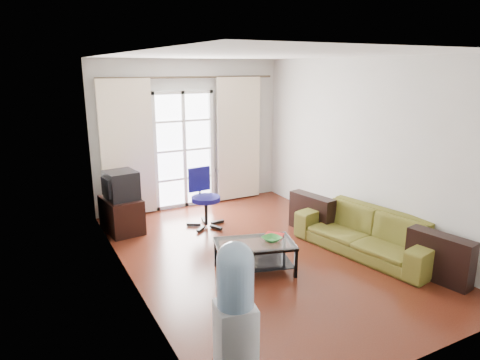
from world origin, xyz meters
name	(u,v)px	position (x,y,z in m)	size (l,w,h in m)	color
floor	(261,254)	(0.00, 0.00, 0.00)	(5.20, 5.20, 0.00)	#572314
ceiling	(263,55)	(0.00, 0.00, 2.70)	(5.20, 5.20, 0.00)	white
wall_back	(190,134)	(0.00, 2.60, 1.35)	(3.60, 0.02, 2.70)	beige
wall_front	(426,220)	(0.00, -2.60, 1.35)	(3.60, 0.02, 2.70)	beige
wall_left	(126,176)	(-1.80, 0.00, 1.35)	(0.02, 5.20, 2.70)	beige
wall_right	(364,149)	(1.80, 0.00, 1.35)	(0.02, 5.20, 2.70)	beige
french_door	(184,150)	(-0.15, 2.54, 1.07)	(1.16, 0.06, 2.15)	white
curtain_rod	(191,77)	(0.00, 2.50, 2.38)	(0.04, 0.04, 3.30)	#4C3F2D
curtain_left	(127,149)	(-1.20, 2.48, 1.20)	(0.90, 0.07, 2.35)	beige
curtain_right	(239,139)	(0.95, 2.48, 1.20)	(0.90, 0.07, 2.35)	beige
radiator	(232,183)	(0.80, 2.50, 0.33)	(0.64, 0.12, 0.64)	#9F9FA2
sofa	(367,232)	(1.35, -0.64, 0.30)	(1.18, 2.18, 0.60)	olive
coffee_table	(255,253)	(-0.35, -0.43, 0.26)	(1.12, 0.83, 0.40)	silver
bowl	(272,239)	(-0.13, -0.49, 0.43)	(0.28, 0.28, 0.06)	green
book	(272,237)	(-0.07, -0.41, 0.41)	(0.29, 0.29, 0.02)	#A52E14
remote	(236,247)	(-0.62, -0.45, 0.41)	(0.18, 0.05, 0.02)	black
tv_stand	(122,215)	(-1.52, 1.80, 0.28)	(0.50, 0.75, 0.55)	black
crt_tv	(120,185)	(-1.52, 1.76, 0.77)	(0.54, 0.54, 0.44)	black
task_chair	(205,210)	(-0.25, 1.39, 0.28)	(0.72, 0.72, 0.96)	black
water_cooler	(236,325)	(-1.60, -2.32, 0.72)	(0.33, 0.33, 1.38)	white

